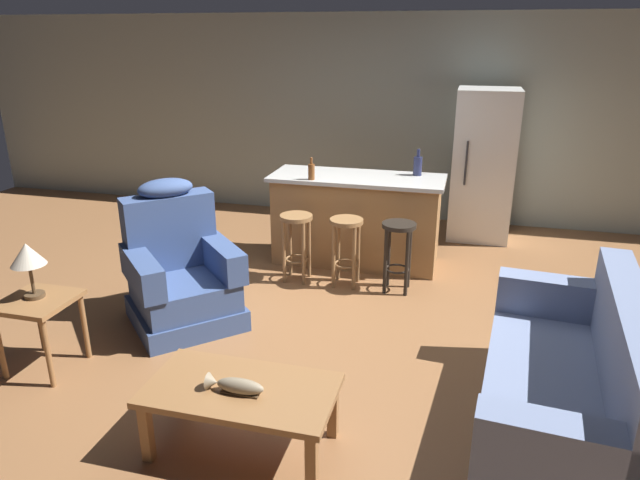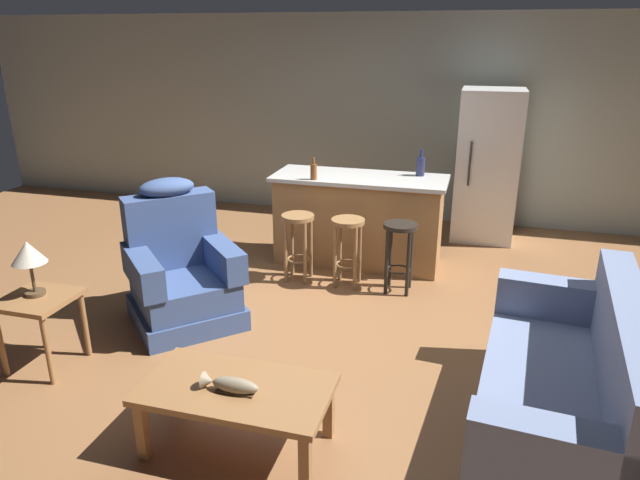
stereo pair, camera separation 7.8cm
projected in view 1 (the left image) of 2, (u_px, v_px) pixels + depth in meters
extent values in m
plane|color=brown|center=(325.00, 317.00, 4.99)|extent=(12.00, 12.00, 0.00)
cube|color=#939E93|center=(385.00, 119.00, 7.39)|extent=(12.00, 0.05, 2.60)
cube|color=olive|center=(241.00, 390.00, 3.28)|extent=(1.10, 0.60, 0.04)
cube|color=olive|center=(147.00, 432.00, 3.25)|extent=(0.06, 0.06, 0.38)
cube|color=olive|center=(312.00, 463.00, 3.02)|extent=(0.06, 0.06, 0.38)
cube|color=olive|center=(186.00, 385.00, 3.69)|extent=(0.06, 0.06, 0.38)
cube|color=olive|center=(333.00, 409.00, 3.45)|extent=(0.06, 0.06, 0.38)
cube|color=#4C3823|center=(241.00, 392.00, 3.22)|extent=(0.22, 0.07, 0.01)
ellipsoid|color=gray|center=(240.00, 386.00, 3.21)|extent=(0.28, 0.09, 0.09)
cone|color=gray|center=(212.00, 382.00, 3.25)|extent=(0.06, 0.10, 0.10)
cube|color=#707FA3|center=(552.00, 422.00, 3.48)|extent=(1.01, 1.97, 0.20)
cube|color=#707FA3|center=(557.00, 393.00, 3.41)|extent=(1.01, 1.97, 0.22)
cube|color=#707FA3|center=(628.00, 348.00, 3.18)|extent=(0.37, 1.91, 0.52)
cube|color=#707FA3|center=(569.00, 450.00, 2.57)|extent=(0.85, 0.28, 0.28)
cube|color=#707FA3|center=(559.00, 297.00, 4.08)|extent=(0.85, 0.28, 0.28)
cube|color=#384C7A|center=(186.00, 313.00, 4.87)|extent=(1.19, 1.19, 0.18)
cube|color=#384C7A|center=(184.00, 290.00, 4.80)|extent=(1.10, 1.10, 0.24)
cube|color=#384C7A|center=(170.00, 231.00, 4.89)|extent=(0.71, 0.70, 0.64)
ellipsoid|color=#384C7A|center=(165.00, 188.00, 4.77)|extent=(0.51, 0.51, 0.16)
cube|color=#384C7A|center=(220.00, 256.00, 4.85)|extent=(0.69, 0.69, 0.26)
cube|color=#384C7A|center=(142.00, 271.00, 4.54)|extent=(0.69, 0.69, 0.26)
cube|color=olive|center=(37.00, 301.00, 4.05)|extent=(0.48, 0.48, 0.04)
cylinder|color=olive|center=(0.00, 346.00, 4.02)|extent=(0.04, 0.04, 0.52)
cylinder|color=olive|center=(48.00, 354.00, 3.92)|extent=(0.04, 0.04, 0.52)
cylinder|color=olive|center=(40.00, 320.00, 4.38)|extent=(0.04, 0.04, 0.52)
cylinder|color=olive|center=(85.00, 327.00, 4.28)|extent=(0.04, 0.04, 0.52)
cylinder|color=#4C3823|center=(35.00, 295.00, 4.07)|extent=(0.14, 0.14, 0.03)
cylinder|color=#4C3823|center=(32.00, 279.00, 4.03)|extent=(0.02, 0.02, 0.22)
cone|color=#BCB29E|center=(27.00, 254.00, 3.97)|extent=(0.24, 0.24, 0.16)
cube|color=#9E7042|center=(356.00, 222.00, 6.07)|extent=(1.71, 0.63, 0.91)
cube|color=silver|center=(357.00, 178.00, 5.90)|extent=(1.80, 0.70, 0.04)
cylinder|color=olive|center=(296.00, 217.00, 5.54)|extent=(0.32, 0.32, 0.04)
torus|color=olive|center=(297.00, 259.00, 5.69)|extent=(0.23, 0.23, 0.02)
cylinder|color=olive|center=(284.00, 252.00, 5.59)|extent=(0.04, 0.04, 0.64)
cylinder|color=olive|center=(303.00, 254.00, 5.54)|extent=(0.04, 0.04, 0.64)
cylinder|color=olive|center=(290.00, 245.00, 5.77)|extent=(0.04, 0.04, 0.64)
cylinder|color=olive|center=(309.00, 247.00, 5.72)|extent=(0.04, 0.04, 0.64)
cylinder|color=olive|center=(347.00, 221.00, 5.42)|extent=(0.32, 0.32, 0.04)
torus|color=olive|center=(346.00, 264.00, 5.57)|extent=(0.23, 0.23, 0.02)
cylinder|color=olive|center=(334.00, 257.00, 5.47)|extent=(0.04, 0.04, 0.64)
cylinder|color=olive|center=(354.00, 259.00, 5.42)|extent=(0.04, 0.04, 0.64)
cylinder|color=olive|center=(338.00, 250.00, 5.65)|extent=(0.04, 0.04, 0.64)
cylinder|color=olive|center=(358.00, 252.00, 5.60)|extent=(0.04, 0.04, 0.64)
cylinder|color=black|center=(399.00, 225.00, 5.30)|extent=(0.32, 0.32, 0.04)
torus|color=black|center=(397.00, 269.00, 5.45)|extent=(0.23, 0.23, 0.02)
cylinder|color=black|center=(385.00, 262.00, 5.34)|extent=(0.04, 0.04, 0.64)
cylinder|color=black|center=(407.00, 264.00, 5.30)|extent=(0.04, 0.04, 0.64)
cylinder|color=black|center=(389.00, 255.00, 5.53)|extent=(0.04, 0.04, 0.64)
cylinder|color=black|center=(409.00, 256.00, 5.48)|extent=(0.04, 0.04, 0.64)
cube|color=white|center=(483.00, 165.00, 6.71)|extent=(0.70, 0.66, 1.76)
cylinder|color=#333338|center=(466.00, 163.00, 6.41)|extent=(0.02, 0.02, 0.50)
cylinder|color=brown|center=(311.00, 172.00, 5.73)|extent=(0.07, 0.07, 0.16)
cylinder|color=brown|center=(311.00, 161.00, 5.69)|extent=(0.03, 0.03, 0.07)
cylinder|color=#23284C|center=(418.00, 166.00, 5.90)|extent=(0.09, 0.09, 0.19)
cylinder|color=#23284C|center=(418.00, 153.00, 5.86)|extent=(0.03, 0.03, 0.08)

